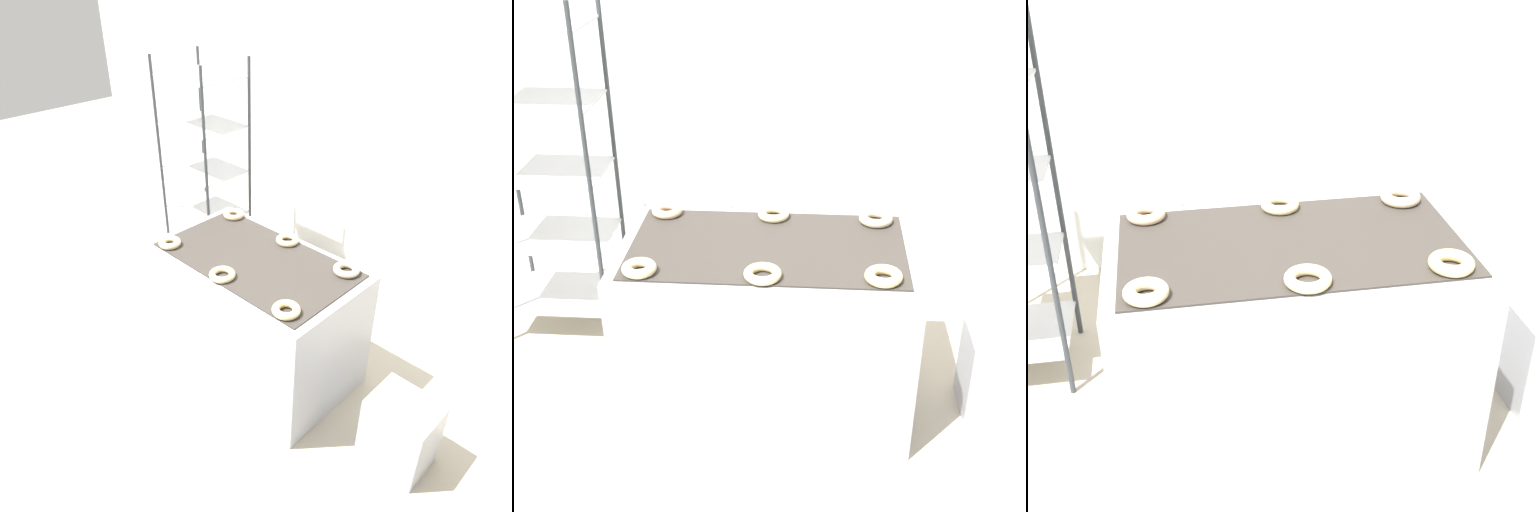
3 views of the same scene
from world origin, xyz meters
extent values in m
cube|color=white|center=(0.00, 2.12, 1.40)|extent=(8.00, 0.05, 2.80)
cube|color=#A8AAB2|center=(0.00, 0.63, 0.42)|extent=(1.31, 0.77, 0.85)
cube|color=#38332D|center=(0.00, 0.63, 0.85)|extent=(1.20, 0.67, 0.01)
cube|color=#262628|center=(0.36, 0.29, 0.59)|extent=(0.12, 0.07, 0.10)
cylinder|color=#33383D|center=(-0.90, 1.01, 0.91)|extent=(0.02, 0.02, 1.81)
cylinder|color=#33383D|center=(-0.90, 1.47, 0.91)|extent=(0.02, 0.02, 1.81)
torus|color=beige|center=(-0.51, 0.36, 0.88)|extent=(0.14, 0.14, 0.04)
torus|color=beige|center=(0.00, 0.35, 0.88)|extent=(0.15, 0.15, 0.04)
torus|color=#EED18E|center=(0.49, 0.36, 0.88)|extent=(0.15, 0.15, 0.04)
torus|color=beige|center=(-0.50, 0.92, 0.88)|extent=(0.14, 0.14, 0.04)
torus|color=beige|center=(0.01, 0.92, 0.88)|extent=(0.15, 0.15, 0.04)
torus|color=beige|center=(0.49, 0.90, 0.88)|extent=(0.16, 0.16, 0.04)
camera|label=1|loc=(1.82, -1.22, 2.51)|focal=35.00mm
camera|label=2|loc=(0.20, -2.12, 2.32)|focal=50.00mm
camera|label=3|loc=(-0.42, -1.54, 2.04)|focal=50.00mm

